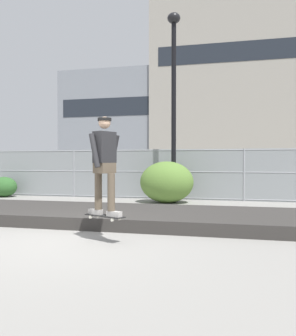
% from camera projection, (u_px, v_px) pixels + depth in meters
% --- Properties ---
extents(ground_plane, '(120.00, 120.00, 0.00)m').
position_uv_depth(ground_plane, '(66.00, 242.00, 6.15)').
color(ground_plane, gray).
extents(gravel_berm, '(11.85, 2.66, 0.26)m').
position_uv_depth(gravel_berm, '(110.00, 215.00, 8.36)').
color(gravel_berm, '#33302D').
rests_on(gravel_berm, ground_plane).
extents(skateboard, '(0.81, 0.50, 0.07)m').
position_uv_depth(skateboard, '(105.00, 216.00, 6.14)').
color(skateboard, black).
extents(skater, '(0.70, 0.62, 1.72)m').
position_uv_depth(skater, '(105.00, 160.00, 6.12)').
color(skater, '#B2ADA8').
rests_on(skater, skateboard).
extents(chain_fence, '(19.46, 0.06, 1.85)m').
position_uv_depth(chain_fence, '(154.00, 174.00, 13.11)').
color(chain_fence, gray).
rests_on(chain_fence, ground_plane).
extents(street_lamp, '(0.44, 0.44, 6.42)m').
position_uv_depth(street_lamp, '(174.00, 84.00, 11.92)').
color(street_lamp, black).
rests_on(street_lamp, ground_plane).
extents(parked_car_near, '(4.42, 1.98, 1.66)m').
position_uv_depth(parked_car_near, '(68.00, 173.00, 17.27)').
color(parked_car_near, '#B7BABF').
rests_on(parked_car_near, ground_plane).
extents(parked_car_mid, '(4.52, 2.19, 1.66)m').
position_uv_depth(parked_car_mid, '(202.00, 174.00, 15.26)').
color(parked_car_mid, '#474C54').
rests_on(parked_car_mid, ground_plane).
extents(library_building, '(22.89, 12.38, 14.36)m').
position_uv_depth(library_building, '(145.00, 123.00, 53.97)').
color(library_building, slate).
rests_on(library_building, ground_plane).
extents(office_block, '(32.00, 10.48, 24.52)m').
position_uv_depth(office_block, '(271.00, 82.00, 48.36)').
color(office_block, gray).
rests_on(office_block, ground_plane).
extents(shrub_left, '(1.02, 0.84, 0.79)m').
position_uv_depth(shrub_left, '(4.00, 187.00, 13.85)').
color(shrub_left, '#2D5B28').
rests_on(shrub_left, ground_plane).
extents(shrub_center, '(1.81, 1.48, 1.40)m').
position_uv_depth(shrub_center, '(167.00, 182.00, 11.89)').
color(shrub_center, '#567A33').
rests_on(shrub_center, ground_plane).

